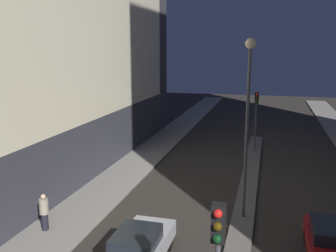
{
  "coord_description": "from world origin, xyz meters",
  "views": [
    {
      "loc": [
        0.94,
        -4.07,
        8.34
      ],
      "look_at": [
        -5.25,
        18.7,
        3.46
      ],
      "focal_mm": 40.0,
      "sensor_mm": 36.0,
      "label": 1
    }
  ],
  "objects_px": {
    "car_right_lane": "(332,245)",
    "car_left_lane": "(138,248)",
    "pedestrian_on_left_sidewalk": "(44,211)",
    "traffic_light_mid": "(256,108)",
    "street_lamp": "(248,103)"
  },
  "relations": [
    {
      "from": "street_lamp",
      "to": "car_left_lane",
      "type": "height_order",
      "value": "street_lamp"
    },
    {
      "from": "traffic_light_mid",
      "to": "car_left_lane",
      "type": "relative_size",
      "value": 1.07
    },
    {
      "from": "car_right_lane",
      "to": "car_left_lane",
      "type": "bearing_deg",
      "value": -163.21
    },
    {
      "from": "car_right_lane",
      "to": "pedestrian_on_left_sidewalk",
      "type": "distance_m",
      "value": 12.39
    },
    {
      "from": "car_left_lane",
      "to": "pedestrian_on_left_sidewalk",
      "type": "xyz_separation_m",
      "value": [
        -5.1,
        1.47,
        0.25
      ]
    },
    {
      "from": "traffic_light_mid",
      "to": "car_right_lane",
      "type": "relative_size",
      "value": 1.05
    },
    {
      "from": "traffic_light_mid",
      "to": "car_right_lane",
      "type": "xyz_separation_m",
      "value": [
        3.64,
        -15.69,
        -2.91
      ]
    },
    {
      "from": "car_left_lane",
      "to": "street_lamp",
      "type": "bearing_deg",
      "value": 55.32
    },
    {
      "from": "traffic_light_mid",
      "to": "car_left_lane",
      "type": "height_order",
      "value": "traffic_light_mid"
    },
    {
      "from": "car_left_lane",
      "to": "pedestrian_on_left_sidewalk",
      "type": "relative_size",
      "value": 2.58
    },
    {
      "from": "street_lamp",
      "to": "pedestrian_on_left_sidewalk",
      "type": "relative_size",
      "value": 4.97
    },
    {
      "from": "traffic_light_mid",
      "to": "car_left_lane",
      "type": "distance_m",
      "value": 18.48
    },
    {
      "from": "traffic_light_mid",
      "to": "street_lamp",
      "type": "height_order",
      "value": "street_lamp"
    },
    {
      "from": "street_lamp",
      "to": "pedestrian_on_left_sidewalk",
      "type": "xyz_separation_m",
      "value": [
        -8.73,
        -3.79,
        -4.8
      ]
    },
    {
      "from": "traffic_light_mid",
      "to": "car_right_lane",
      "type": "distance_m",
      "value": 16.37
    }
  ]
}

